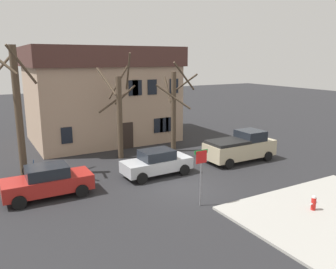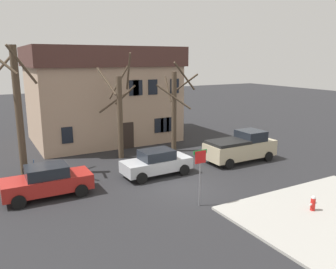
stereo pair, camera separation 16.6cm
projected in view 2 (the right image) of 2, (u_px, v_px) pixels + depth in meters
The scene contains 11 objects.
ground_plane at pixel (183, 187), 19.00m from camera, with size 120.00×120.00×0.00m, color #262628.
building_main at pixel (102, 94), 29.62m from camera, with size 12.17×8.69×7.98m.
tree_bare_near at pixel (18, 107), 20.16m from camera, with size 2.94×3.15×7.88m.
tree_bare_mid at pixel (120, 111), 24.00m from camera, with size 2.55×2.53×7.45m.
tree_bare_far at pixel (175, 108), 25.65m from camera, with size 3.34×3.33×6.84m.
car_red_sedan at pixel (47, 181), 17.61m from camera, with size 4.45×2.05×1.67m.
car_silver_sedan at pixel (157, 163), 20.82m from camera, with size 4.32×2.03×1.61m.
pickup_truck_beige at pixel (241, 147), 23.69m from camera, with size 5.11×2.21×2.10m.
fire_hydrant at pixel (313, 203), 15.79m from camera, with size 0.42×0.22×0.72m.
street_sign_pole at pixel (200, 167), 16.22m from camera, with size 0.76×0.07×2.82m.
bicycle_leaning at pixel (38, 170), 20.90m from camera, with size 1.72×0.40×1.03m.
Camera 2 is at (-9.44, -15.22, 7.06)m, focal length 36.35 mm.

